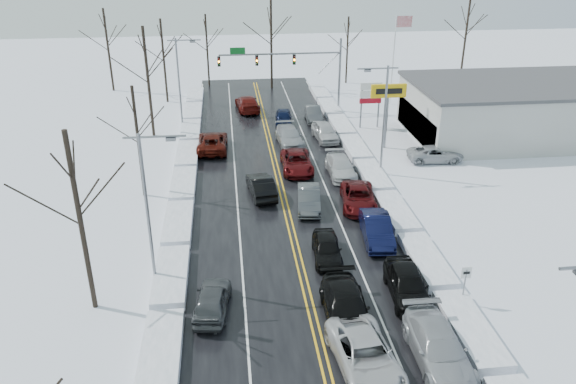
{
  "coord_description": "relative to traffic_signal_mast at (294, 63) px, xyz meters",
  "views": [
    {
      "loc": [
        -4.0,
        -31.76,
        18.38
      ],
      "look_at": [
        -0.14,
        1.99,
        2.5
      ],
      "focal_mm": 35.0,
      "sensor_mm": 36.0,
      "label": 1
    }
  ],
  "objects": [
    {
      "name": "ground",
      "position": [
        -3.45,
        -27.99,
        -5.48
      ],
      "size": [
        160.0,
        160.0,
        0.0
      ],
      "primitive_type": "plane",
      "color": "silver",
      "rests_on": "ground"
    },
    {
      "name": "road_surface",
      "position": [
        -3.45,
        -25.99,
        -5.47
      ],
      "size": [
        14.0,
        84.0,
        0.01
      ],
      "primitive_type": "cube",
      "color": "black",
      "rests_on": "ground"
    },
    {
      "name": "snow_bank_left",
      "position": [
        -11.05,
        -25.99,
        -5.48
      ],
      "size": [
        1.86,
        72.0,
        0.6
      ],
      "primitive_type": "cube",
      "color": "white",
      "rests_on": "ground"
    },
    {
      "name": "snow_bank_right",
      "position": [
        4.15,
        -25.99,
        -5.48
      ],
      "size": [
        1.86,
        72.0,
        0.6
      ],
      "primitive_type": "cube",
      "color": "white",
      "rests_on": "ground"
    },
    {
      "name": "traffic_signal_mast",
      "position": [
        0.0,
        0.0,
        0.0
      ],
      "size": [
        13.28,
        0.39,
        8.0
      ],
      "color": "slate",
      "rests_on": "ground"
    },
    {
      "name": "tires_plus_sign",
      "position": [
        7.05,
        -12.0,
        -0.49
      ],
      "size": [
        3.2,
        0.34,
        6.0
      ],
      "color": "slate",
      "rests_on": "ground"
    },
    {
      "name": "used_vehicles_sign",
      "position": [
        7.05,
        -5.99,
        -2.16
      ],
      "size": [
        2.2,
        0.22,
        4.65
      ],
      "color": "slate",
      "rests_on": "ground"
    },
    {
      "name": "speed_limit_sign",
      "position": [
        4.75,
        -35.99,
        -3.84
      ],
      "size": [
        0.55,
        0.09,
        2.35
      ],
      "color": "slate",
      "rests_on": "ground"
    },
    {
      "name": "flagpole",
      "position": [
        11.72,
        2.01,
        0.45
      ],
      "size": [
        1.87,
        1.2,
        10.0
      ],
      "color": "silver",
      "rests_on": "ground"
    },
    {
      "name": "dealership_building",
      "position": [
        20.53,
        -9.99,
        -2.82
      ],
      "size": [
        20.4,
        12.4,
        5.3
      ],
      "color": "#B2B2AD",
      "rests_on": "ground"
    },
    {
      "name": "streetlight_ne",
      "position": [
        4.85,
        -17.99,
        -0.17
      ],
      "size": [
        3.2,
        0.25,
        9.0
      ],
      "color": "slate",
      "rests_on": "ground"
    },
    {
      "name": "streetlight_sw",
      "position": [
        -11.74,
        -31.99,
        -0.17
      ],
      "size": [
        3.2,
        0.25,
        9.0
      ],
      "color": "slate",
      "rests_on": "ground"
    },
    {
      "name": "streetlight_nw",
      "position": [
        -11.74,
        -3.99,
        -0.17
      ],
      "size": [
        3.2,
        0.25,
        9.0
      ],
      "color": "slate",
      "rests_on": "ground"
    },
    {
      "name": "tree_left_b",
      "position": [
        -14.95,
        -33.99,
        1.51
      ],
      "size": [
        4.0,
        4.0,
        10.0
      ],
      "color": "#2D231C",
      "rests_on": "ground"
    },
    {
      "name": "tree_left_c",
      "position": [
        -13.95,
        -19.99,
        0.46
      ],
      "size": [
        3.4,
        3.4,
        8.5
      ],
      "color": "#2D231C",
      "rests_on": "ground"
    },
    {
      "name": "tree_left_d",
      "position": [
        -14.65,
        -5.99,
        1.86
      ],
      "size": [
        4.2,
        4.2,
        10.5
      ],
      "color": "#2D231C",
      "rests_on": "ground"
    },
    {
      "name": "tree_left_e",
      "position": [
        -14.25,
        6.01,
        1.16
      ],
      "size": [
        3.8,
        3.8,
        9.5
      ],
      "color": "#2D231C",
      "rests_on": "ground"
    },
    {
      "name": "tree_far_a",
      "position": [
        -21.45,
        12.01,
        1.51
      ],
      "size": [
        4.0,
        4.0,
        10.0
      ],
      "color": "#2D231C",
      "rests_on": "ground"
    },
    {
      "name": "tree_far_b",
      "position": [
        -9.45,
        13.01,
        0.81
      ],
      "size": [
        3.6,
        3.6,
        9.0
      ],
      "color": "#2D231C",
      "rests_on": "ground"
    },
    {
      "name": "tree_far_c",
      "position": [
        -1.45,
        11.01,
        2.21
      ],
      "size": [
        4.4,
        4.4,
        11.0
      ],
      "color": "#2D231C",
      "rests_on": "ground"
    },
    {
      "name": "tree_far_d",
      "position": [
        8.55,
        12.51,
        0.46
      ],
      "size": [
        3.4,
        3.4,
        8.5
      ],
      "color": "#2D231C",
      "rests_on": "ground"
    },
    {
      "name": "tree_far_e",
      "position": [
        24.55,
        13.01,
        1.86
      ],
      "size": [
        4.2,
        4.2,
        10.5
      ],
      "color": "#2D231C",
      "rests_on": "ground"
    },
    {
      "name": "queued_car_2",
      "position": [
        -1.65,
        -40.3,
        -5.48
      ],
      "size": [
        3.12,
        5.84,
        1.56
      ],
      "primitive_type": "imported",
      "rotation": [
        0.0,
        0.0,
        0.1
      ],
      "color": "silver",
      "rests_on": "ground"
    },
    {
      "name": "queued_car_3",
      "position": [
        -1.8,
        -36.62,
        -5.48
      ],
      "size": [
        2.41,
        5.61,
        1.61
      ],
      "primitive_type": "imported",
      "rotation": [
        0.0,
        0.0,
        -0.03
      ],
      "color": "black",
      "rests_on": "ground"
    },
    {
      "name": "queued_car_4",
      "position": [
        -1.7,
        -30.56,
        -5.48
      ],
      "size": [
        1.97,
        4.28,
        1.42
      ],
      "primitive_type": "imported",
      "rotation": [
        0.0,
        0.0,
        -0.07
      ],
      "color": "black",
      "rests_on": "ground"
    },
    {
      "name": "queued_car_5",
      "position": [
        -1.8,
        -23.58,
        -5.48
      ],
      "size": [
        2.12,
        4.71,
        1.5
      ],
      "primitive_type": "imported",
      "rotation": [
        0.0,
        0.0,
        -0.12
      ],
      "color": "#3D4042",
      "rests_on": "ground"
    },
    {
      "name": "queued_car_6",
      "position": [
        -1.75,
        -16.44,
        -5.48
      ],
      "size": [
        2.63,
        5.45,
        1.5
      ],
      "primitive_type": "imported",
      "rotation": [
        0.0,
        0.0,
        -0.03
      ],
      "color": "#4A090B",
      "rests_on": "ground"
    },
    {
      "name": "queued_car_7",
      "position": [
        -1.65,
        -10.03,
        -5.48
      ],
      "size": [
        2.52,
        5.52,
        1.57
      ],
      "primitive_type": "imported",
      "rotation": [
        0.0,
        0.0,
        0.06
      ],
      "color": "#9B9EA2",
      "rests_on": "ground"
    },
    {
      "name": "queued_car_8",
      "position": [
        -1.53,
        -3.88,
        -5.48
      ],
      "size": [
        2.1,
        4.35,
        1.43
      ],
      "primitive_type": "imported",
      "rotation": [
        0.0,
        0.0,
        -0.1
      ],
      "color": "black",
      "rests_on": "ground"
    },
    {
      "name": "queued_car_11",
      "position": [
        1.83,
        -40.18,
        -5.48
      ],
      "size": [
        2.36,
        5.68,
        1.64
      ],
      "primitive_type": "imported",
      "rotation": [
        0.0,
        0.0,
        -0.01
      ],
      "color": "#9FA1A6",
      "rests_on": "ground"
    },
    {
      "name": "queued_car_12",
      "position": [
        1.96,
        -35.04,
        -5.48
      ],
      "size": [
        2.31,
        5.08,
        1.69
      ],
      "primitive_type": "imported",
      "rotation": [
        0.0,
        0.0,
        -0.06
      ],
      "color": "black",
      "rests_on": "ground"
    },
    {
      "name": "queued_car_13",
      "position": [
        1.9,
        -28.72,
        -5.48
      ],
      "size": [
        2.17,
        5.07,
        1.62
      ],
      "primitive_type": "imported",
      "rotation": [
        0.0,
        0.0,
        -0.09
      ],
      "color": "black",
      "rests_on": "ground"
    },
    {
      "name": "queued_car_14",
      "position": [
        1.85,
        -23.73,
        -5.48
      ],
      "size": [
        3.08,
        5.5,
        1.45
      ],
      "primitive_type": "imported",
      "rotation": [
        0.0,
        0.0,
        -0.13
      ],
      "color": "#43090A",
      "rests_on": "ground"
    },
    {
      "name": "queued_car_15",
      "position": [
        1.69,
        -17.85,
        -5.48
      ],
      "size": [
        2.07,
        5.08,
        1.47
      ],
      "primitive_type": "imported",
      "rotation": [
        0.0,
        0.0,
        -0.0
      ],
      "color": "silver",
      "rests_on": "ground"
    },
    {
      "name": "queued_car_16",
      "position": [
        1.92,
        -9.2,
        -5.48
      ],
      "size": [
        2.34,
        4.93,
        1.63
      ],
      "primitive_type": "imported",
      "rotation": [
        0.0,
        0.0,
        0.09
      ],
      "color": "silver",
      "rests_on": "ground"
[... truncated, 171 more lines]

